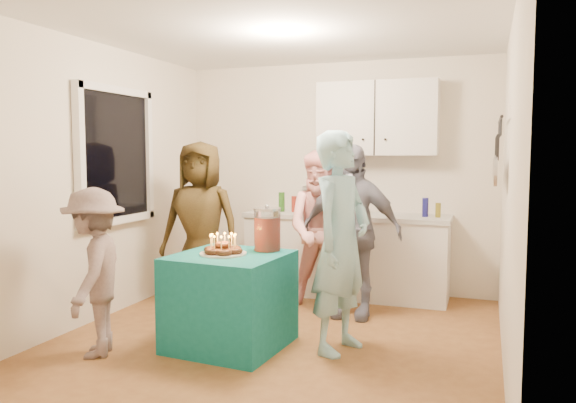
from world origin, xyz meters
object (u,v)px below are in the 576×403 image
(woman_back_right, at_px, (351,231))
(punch_jar, at_px, (267,230))
(microwave, at_px, (330,200))
(woman_back_center, at_px, (323,231))
(child_near_left, at_px, (94,272))
(woman_back_left, at_px, (201,224))
(man_birthday, at_px, (341,242))
(party_table, at_px, (230,300))
(counter, at_px, (346,257))

(woman_back_right, bearing_deg, punch_jar, -118.74)
(microwave, xyz_separation_m, woman_back_center, (0.11, -0.65, -0.26))
(punch_jar, height_order, woman_back_right, woman_back_right)
(child_near_left, bearing_deg, woman_back_left, 152.76)
(man_birthday, relative_size, child_near_left, 1.34)
(woman_back_center, relative_size, child_near_left, 1.22)
(party_table, distance_m, punch_jar, 0.65)
(punch_jar, xyz_separation_m, woman_back_right, (0.51, 0.89, -0.10))
(microwave, xyz_separation_m, man_birthday, (0.56, -1.72, -0.18))
(party_table, height_order, punch_jar, punch_jar)
(punch_jar, bearing_deg, woman_back_center, 78.94)
(woman_back_left, distance_m, child_near_left, 1.56)
(counter, bearing_deg, man_birthday, -77.71)
(woman_back_center, bearing_deg, microwave, 90.62)
(party_table, height_order, child_near_left, child_near_left)
(woman_back_center, bearing_deg, woman_back_right, -30.18)
(woman_back_left, relative_size, child_near_left, 1.29)
(counter, xyz_separation_m, child_near_left, (-1.40, -2.46, 0.23))
(man_birthday, bearing_deg, woman_back_left, 80.94)
(microwave, xyz_separation_m, party_table, (-0.31, -1.93, -0.68))
(woman_back_center, height_order, child_near_left, woman_back_center)
(counter, distance_m, woman_back_right, 0.90)
(child_near_left, bearing_deg, woman_back_center, 120.16)
(woman_back_center, bearing_deg, man_birthday, -75.89)
(woman_back_left, bearing_deg, child_near_left, -100.71)
(punch_jar, relative_size, child_near_left, 0.26)
(counter, relative_size, man_birthday, 1.25)
(microwave, bearing_deg, child_near_left, -109.05)
(counter, distance_m, woman_back_center, 0.75)
(man_birthday, relative_size, woman_back_right, 1.06)
(man_birthday, distance_m, child_near_left, 1.94)
(counter, distance_m, punch_jar, 1.76)
(counter, height_order, man_birthday, man_birthday)
(punch_jar, distance_m, woman_back_center, 1.04)
(microwave, relative_size, party_table, 0.63)
(man_birthday, bearing_deg, child_near_left, 129.05)
(punch_jar, height_order, child_near_left, child_near_left)
(man_birthday, bearing_deg, microwave, 34.41)
(microwave, xyz_separation_m, punch_jar, (-0.09, -1.66, -0.13))
(woman_back_right, bearing_deg, counter, 107.82)
(woman_back_center, xyz_separation_m, child_near_left, (-1.33, -1.81, -0.14))
(man_birthday, height_order, woman_back_right, man_birthday)
(party_table, bearing_deg, woman_back_center, 71.84)
(woman_back_left, height_order, child_near_left, woman_back_left)
(party_table, xyz_separation_m, woman_back_right, (0.73, 1.16, 0.45))
(microwave, bearing_deg, party_table, -91.82)
(microwave, xyz_separation_m, child_near_left, (-1.22, -2.46, -0.40))
(microwave, xyz_separation_m, woman_back_left, (-1.12, -0.92, -0.21))
(punch_jar, height_order, woman_back_left, woman_back_left)
(counter, relative_size, party_table, 2.59)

